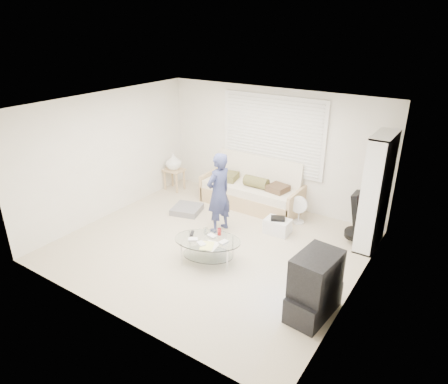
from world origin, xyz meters
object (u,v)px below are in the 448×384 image
Objects in this scene: coffee_table at (208,244)px; futon_sofa at (252,190)px; tv_unit at (315,286)px; bookshelf at (376,192)px.

futon_sofa is at bearing 101.88° from coffee_table.
tv_unit is 1.97m from coffee_table.
coffee_table is at bearing 172.51° from tv_unit.
bookshelf reaches higher than futon_sofa.
bookshelf is at bearing -6.42° from futon_sofa.
tv_unit is at bearing -93.12° from bookshelf.
futon_sofa reaches higher than coffee_table.
coffee_table is (-2.08, -2.04, -0.69)m from bookshelf.
futon_sofa is 3.56m from tv_unit.
bookshelf is 2.19× the size of tv_unit.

